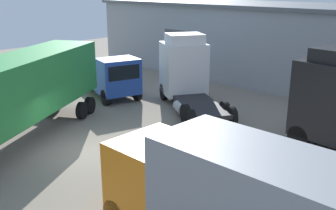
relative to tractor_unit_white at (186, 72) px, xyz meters
The scene contains 6 objects.
ground_plane 8.86m from the tractor_unit_white, 79.25° to the right, with size 60.00×60.00×0.00m, color gray.
warehouse_building 9.66m from the tractor_unit_white, 80.37° to the left, with size 33.09×8.46×5.66m.
tractor_unit_white is the anchor object (origin of this frame).
container_trailer_green 10.24m from the tractor_unit_white, 96.00° to the right, with size 8.14×11.62×3.98m.
box_truck_orange 14.30m from the tractor_unit_white, 44.98° to the right, with size 6.69×2.42×3.44m.
flatbed_truck_blue 5.02m from the tractor_unit_white, 154.39° to the right, with size 7.96×4.40×2.69m.
Camera 1 is at (13.62, -8.95, 7.06)m, focal length 42.00 mm.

